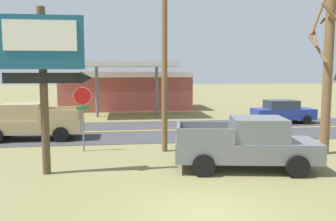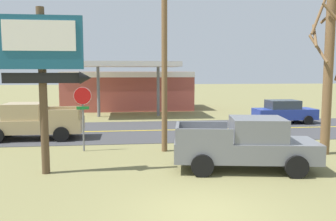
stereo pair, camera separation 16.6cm
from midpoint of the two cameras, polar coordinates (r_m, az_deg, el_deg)
The scene contains 11 objects.
ground_plane at distance 9.72m, azimuth 6.38°, elevation -15.92°, with size 180.00×180.00×0.00m, color olive.
road_asphalt at distance 22.15m, azimuth -1.33°, elevation -3.19°, with size 140.00×8.00×0.02m, color #3D3D3F.
road_centre_line at distance 22.15m, azimuth -1.33°, elevation -3.15°, with size 126.00×0.20×0.01m, color gold.
motel_sign at distance 13.14m, azimuth -18.92°, elevation 7.45°, with size 3.14×0.54×5.86m.
stop_sign at distance 16.66m, azimuth -13.14°, elevation 0.49°, with size 0.80×0.08×2.95m.
utility_pole at distance 16.18m, azimuth -0.28°, elevation 10.49°, with size 2.12×0.26×9.03m.
bare_tree at distance 17.13m, azimuth 24.42°, elevation 6.13°, with size 1.67×1.65×7.14m.
gas_station at distance 34.67m, azimuth -6.26°, elevation 3.43°, with size 12.00×11.50×4.40m.
pickup_grey_parked_on_lawn at distance 13.66m, azimuth 12.74°, elevation -5.27°, with size 5.45×2.88×1.96m.
pickup_tan_on_road at distance 20.53m, azimuth -20.62°, elevation -1.66°, with size 5.20×2.24×1.96m.
car_blue_near_lane at distance 26.39m, azimuth 18.17°, elevation -0.17°, with size 4.20×2.00×1.64m.
Camera 2 is at (-2.01, -8.76, 3.67)m, focal length 38.25 mm.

